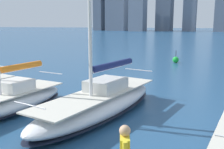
# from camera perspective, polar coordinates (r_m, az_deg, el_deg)

# --- Properties ---
(sailboat_navy) EXTENTS (3.79, 9.33, 10.68)m
(sailboat_navy) POSITION_cam_1_polar(r_m,az_deg,el_deg) (12.61, -2.59, -5.93)
(sailboat_navy) COLOR white
(sailboat_navy) RESTS_ON ground
(sailboat_orange) EXTENTS (2.98, 7.02, 9.59)m
(sailboat_orange) POSITION_cam_1_polar(r_m,az_deg,el_deg) (14.10, -21.32, -5.09)
(sailboat_orange) COLOR silver
(sailboat_orange) RESTS_ON ground
(channel_buoy) EXTENTS (0.70, 0.70, 1.40)m
(channel_buoy) POSITION_cam_1_polar(r_m,az_deg,el_deg) (30.47, 13.70, 3.15)
(channel_buoy) COLOR green
(channel_buoy) RESTS_ON ground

